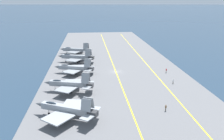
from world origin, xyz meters
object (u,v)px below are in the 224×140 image
(parked_jet_third, at_px, (75,68))
(parked_jet_fourth, at_px, (76,57))
(parked_jet_second, at_px, (70,84))
(parked_jet_nearest, at_px, (67,109))
(crew_red_vest, at_px, (166,70))
(parked_jet_fifth, at_px, (76,50))
(crew_white_vest, at_px, (173,81))
(crew_brown_vest, at_px, (166,107))

(parked_jet_third, xyz_separation_m, parked_jet_fourth, (16.34, 0.03, 0.30))
(parked_jet_third, bearing_deg, parked_jet_second, 177.92)
(parked_jet_nearest, height_order, parked_jet_second, parked_jet_second)
(parked_jet_nearest, height_order, crew_red_vest, parked_jet_nearest)
(parked_jet_third, relative_size, parked_jet_fifth, 0.94)
(parked_jet_nearest, xyz_separation_m, crew_white_vest, (20.93, -34.25, -1.58))
(parked_jet_fourth, xyz_separation_m, crew_brown_vest, (-50.63, -25.01, -1.66))
(parked_jet_nearest, xyz_separation_m, crew_brown_vest, (1.37, -25.24, -1.54))
(parked_jet_nearest, height_order, parked_jet_fifth, parked_jet_nearest)
(parked_jet_nearest, bearing_deg, parked_jet_third, -0.44)
(crew_red_vest, bearing_deg, parked_jet_second, 113.89)
(crew_brown_vest, distance_m, crew_red_vest, 33.45)
(parked_jet_fifth, bearing_deg, parked_jet_fourth, -176.87)
(parked_jet_fifth, relative_size, crew_white_vest, 10.40)
(parked_jet_fourth, bearing_deg, parked_jet_fifth, 3.13)
(crew_brown_vest, bearing_deg, parked_jet_second, 58.57)
(parked_jet_fifth, bearing_deg, parked_jet_second, -179.67)
(crew_brown_vest, bearing_deg, parked_jet_fifth, 20.93)
(parked_jet_second, distance_m, parked_jet_fourth, 34.97)
(crew_red_vest, bearing_deg, parked_jet_fourth, 62.03)
(parked_jet_fourth, bearing_deg, crew_brown_vest, -153.72)
(parked_jet_fourth, xyz_separation_m, crew_white_vest, (-31.07, -34.01, -1.71))
(parked_jet_fifth, bearing_deg, parked_jet_nearest, -179.42)
(parked_jet_third, height_order, parked_jet_fifth, parked_jet_third)
(crew_red_vest, bearing_deg, parked_jet_nearest, 132.72)
(parked_jet_third, distance_m, crew_red_vest, 35.69)
(parked_jet_second, height_order, crew_brown_vest, parked_jet_second)
(parked_jet_second, bearing_deg, crew_red_vest, -66.11)
(parked_jet_second, xyz_separation_m, parked_jet_fourth, (34.96, -0.64, -0.02))
(crew_white_vest, height_order, crew_red_vest, crew_red_vest)
(parked_jet_fourth, relative_size, crew_red_vest, 10.02)
(parked_jet_third, height_order, crew_brown_vest, parked_jet_third)
(parked_jet_second, height_order, parked_jet_third, parked_jet_second)
(parked_jet_nearest, distance_m, crew_brown_vest, 25.33)
(parked_jet_second, bearing_deg, parked_jet_third, -2.08)
(parked_jet_third, distance_m, parked_jet_fourth, 16.34)
(parked_jet_nearest, bearing_deg, parked_jet_fourth, -0.26)
(parked_jet_second, relative_size, parked_jet_fourth, 0.93)
(parked_jet_third, xyz_separation_m, crew_brown_vest, (-34.30, -24.97, -1.36))
(crew_brown_vest, bearing_deg, crew_white_vest, -24.72)
(parked_jet_third, bearing_deg, parked_jet_nearest, 179.56)
(parked_jet_second, height_order, crew_red_vest, parked_jet_second)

